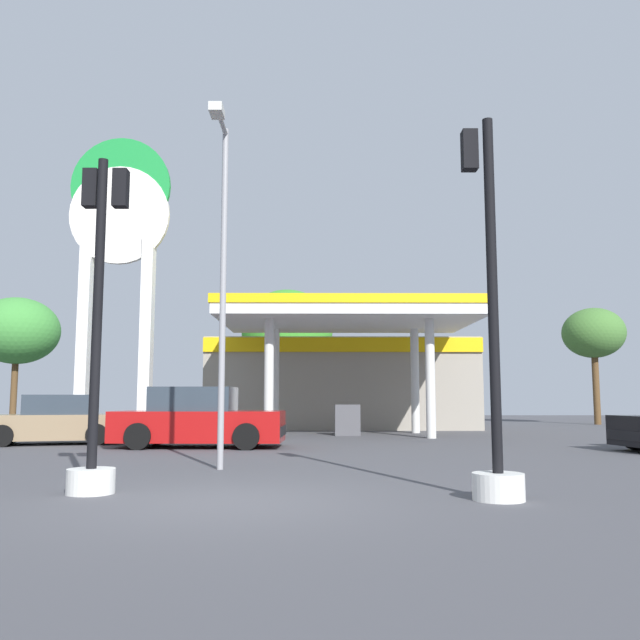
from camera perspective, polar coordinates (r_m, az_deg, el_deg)
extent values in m
plane|color=#47474C|center=(8.89, -8.20, -15.11)|extent=(90.00, 90.00, 0.00)
cube|color=gray|center=(31.15, 1.73, -5.54)|extent=(11.61, 6.72, 3.89)
cube|color=#EAB70C|center=(27.82, 1.98, -2.11)|extent=(11.61, 0.12, 0.60)
cube|color=white|center=(24.49, 2.30, 0.03)|extent=(9.04, 6.32, 0.35)
cube|color=#EAB70C|center=(24.53, 2.30, 0.78)|extent=(9.14, 6.42, 0.30)
cylinder|color=silver|center=(22.62, -4.36, -4.93)|extent=(0.32, 0.32, 4.00)
cylinder|color=silver|center=(22.90, 9.36, -4.88)|extent=(0.32, 0.32, 4.00)
cylinder|color=silver|center=(26.09, -3.84, -5.17)|extent=(0.32, 0.32, 4.00)
cylinder|color=silver|center=(26.33, 8.08, -5.13)|extent=(0.32, 0.32, 4.00)
cube|color=#4C4C51|center=(24.34, 2.35, -8.49)|extent=(0.90, 0.60, 1.10)
cube|color=white|center=(25.45, -19.40, -1.20)|extent=(0.40, 0.56, 7.16)
cube|color=white|center=(24.81, -14.52, -1.24)|extent=(0.40, 0.56, 7.16)
cylinder|color=white|center=(25.88, -16.66, 8.52)|extent=(3.64, 0.22, 3.64)
cylinder|color=#198C38|center=(26.20, -16.56, 10.82)|extent=(3.64, 0.22, 3.64)
cube|color=white|center=(26.08, -16.58, 9.65)|extent=(3.34, 0.08, 0.65)
cylinder|color=black|center=(19.39, 25.17, -9.02)|extent=(0.65, 0.31, 0.63)
cube|color=black|center=(18.27, 24.71, -8.92)|extent=(0.37, 1.64, 0.24)
cylinder|color=black|center=(19.39, -5.53, -9.53)|extent=(0.70, 0.26, 0.69)
cylinder|color=black|center=(17.56, -6.28, -9.82)|extent=(0.70, 0.26, 0.69)
cylinder|color=black|center=(19.93, -13.66, -9.29)|extent=(0.70, 0.26, 0.69)
cylinder|color=black|center=(18.15, -15.21, -9.52)|extent=(0.70, 0.26, 0.69)
cube|color=#A51111|center=(18.70, -10.19, -8.87)|extent=(4.59, 2.05, 0.82)
cube|color=#2D3842|center=(18.72, -10.63, -6.68)|extent=(2.21, 1.75, 0.69)
cube|color=black|center=(18.38, -3.32, -9.37)|extent=(0.19, 1.80, 0.26)
cylinder|color=black|center=(20.49, -25.42, -8.88)|extent=(0.64, 0.36, 0.60)
cylinder|color=black|center=(22.09, -24.75, -8.71)|extent=(0.64, 0.36, 0.60)
cylinder|color=black|center=(20.26, -18.46, -9.22)|extent=(0.64, 0.36, 0.60)
cylinder|color=black|center=(21.88, -18.30, -9.01)|extent=(0.64, 0.36, 0.60)
cube|color=#8C7556|center=(21.13, -21.72, -8.43)|extent=(4.26, 2.68, 0.72)
cube|color=#2D3842|center=(21.11, -21.26, -6.76)|extent=(2.22, 1.93, 0.60)
cylinder|color=silver|center=(10.07, -18.90, -12.83)|extent=(0.66, 0.66, 0.34)
cylinder|color=black|center=(10.09, -18.38, 0.82)|extent=(0.14, 0.14, 4.45)
cube|color=black|center=(10.69, -18.89, 10.54)|extent=(0.21, 0.20, 0.57)
sphere|color=red|center=(10.86, -18.64, 11.26)|extent=(0.15, 0.15, 0.15)
sphere|color=#D89E0C|center=(10.80, -18.68, 10.35)|extent=(0.15, 0.15, 0.15)
sphere|color=green|center=(10.75, -18.72, 9.43)|extent=(0.15, 0.15, 0.15)
cube|color=black|center=(10.56, -16.58, 10.67)|extent=(0.21, 0.20, 0.57)
sphere|color=red|center=(10.73, -16.37, 11.39)|extent=(0.15, 0.15, 0.15)
sphere|color=#D89E0C|center=(10.68, -16.40, 10.47)|extent=(0.15, 0.15, 0.15)
sphere|color=green|center=(10.62, -16.43, 9.55)|extent=(0.15, 0.15, 0.15)
cylinder|color=silver|center=(9.25, 14.93, -13.53)|extent=(0.67, 0.67, 0.35)
cylinder|color=black|center=(9.29, 14.45, 2.42)|extent=(0.14, 0.14, 4.80)
cube|color=black|center=(9.91, 12.59, 13.88)|extent=(0.21, 0.20, 0.57)
sphere|color=red|center=(10.08, 12.40, 14.60)|extent=(0.15, 0.15, 0.15)
sphere|color=#D89E0C|center=(10.02, 12.43, 13.64)|extent=(0.15, 0.15, 0.15)
sphere|color=green|center=(9.96, 12.45, 12.67)|extent=(0.15, 0.15, 0.15)
cylinder|color=brown|center=(39.77, -24.58, -5.62)|extent=(0.34, 0.34, 3.29)
ellipsoid|color=#3F8C3A|center=(39.93, -24.35, -0.83)|extent=(4.49, 4.49, 3.62)
cylinder|color=brown|center=(34.91, -2.84, -6.33)|extent=(0.40, 0.40, 3.07)
ellipsoid|color=#378929|center=(35.09, -2.81, -0.89)|extent=(4.77, 4.77, 4.27)
cylinder|color=brown|center=(37.38, 22.43, -5.52)|extent=(0.34, 0.34, 3.51)
ellipsoid|color=#417131|center=(37.53, 22.23, -1.02)|extent=(3.17, 3.17, 2.59)
cylinder|color=gray|center=(13.00, -8.25, 2.18)|extent=(0.12, 0.12, 6.60)
cylinder|color=gray|center=(13.31, -8.37, 16.34)|extent=(0.09, 1.20, 0.09)
cube|color=beige|center=(12.74, -8.77, 17.18)|extent=(0.24, 0.44, 0.16)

